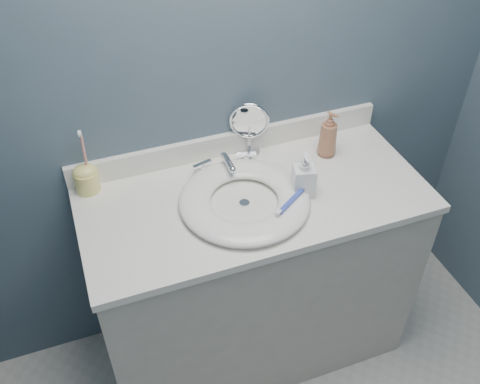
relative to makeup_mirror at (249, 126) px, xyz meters
name	(u,v)px	position (x,y,z in m)	size (l,w,h in m)	color
back_wall	(227,77)	(-0.07, 0.04, 0.20)	(2.20, 0.02, 2.40)	#435864
vanity_cabinet	(253,279)	(-0.07, -0.24, -0.58)	(1.20, 0.55, 0.85)	beige
countertop	(255,199)	(-0.07, -0.24, -0.14)	(1.22, 0.57, 0.03)	white
backsplash	(230,144)	(-0.07, 0.02, -0.08)	(1.22, 0.02, 0.09)	white
basin	(244,200)	(-0.12, -0.27, -0.10)	(0.45, 0.45, 0.04)	white
drain	(244,203)	(-0.12, -0.27, -0.12)	(0.04, 0.04, 0.01)	silver
faucet	(226,165)	(-0.12, -0.07, -0.09)	(0.25, 0.13, 0.07)	silver
makeup_mirror	(249,126)	(0.00, 0.00, 0.00)	(0.14, 0.08, 0.22)	silver
soap_bottle_amber	(328,134)	(0.27, -0.11, -0.03)	(0.07, 0.07, 0.19)	#9D6346
soap_bottle_clear	(304,174)	(0.09, -0.28, -0.04)	(0.08, 0.08, 0.17)	white
toothbrush_holder	(86,177)	(-0.61, -0.01, -0.06)	(0.09, 0.09, 0.25)	#F0E478
toothbrush_lying	(291,201)	(0.01, -0.36, -0.08)	(0.15, 0.11, 0.02)	#3448BA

